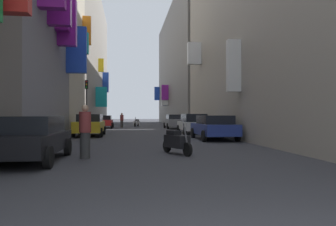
# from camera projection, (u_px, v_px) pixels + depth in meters

# --- Properties ---
(ground_plane) EXTENTS (140.00, 140.00, 0.00)m
(ground_plane) POSITION_uv_depth(u_px,v_px,m) (138.00, 129.00, 31.96)
(ground_plane) COLOR #38383D
(building_left_mid_b) EXTENTS (7.05, 7.81, 19.14)m
(building_left_mid_b) POSITION_uv_depth(u_px,v_px,m) (39.00, 11.00, 25.17)
(building_left_mid_b) COLOR #BCB29E
(building_left_mid_b) RESTS_ON ground
(building_left_mid_c) EXTENTS (7.37, 31.96, 18.67)m
(building_left_mid_c) POSITION_uv_depth(u_px,v_px,m) (78.00, 58.00, 44.91)
(building_left_mid_c) COLOR gray
(building_left_mid_c) RESTS_ON ground
(building_right_mid_b) EXTENTS (7.01, 30.08, 16.99)m
(building_right_mid_b) POSITION_uv_depth(u_px,v_px,m) (189.00, 67.00, 47.85)
(building_right_mid_b) COLOR slate
(building_right_mid_b) RESTS_ON ground
(parked_car_red) EXTENTS (1.93, 4.21, 1.34)m
(parked_car_red) POSITION_uv_depth(u_px,v_px,m) (104.00, 121.00, 33.99)
(parked_car_red) COLOR #B21E1E
(parked_car_red) RESTS_ON ground
(parked_car_blue) EXTENTS (2.01, 4.33, 1.38)m
(parked_car_blue) POSITION_uv_depth(u_px,v_px,m) (214.00, 127.00, 18.28)
(parked_car_blue) COLOR navy
(parked_car_blue) RESTS_ON ground
(parked_car_black) EXTENTS (1.90, 4.21, 1.38)m
(parked_car_black) POSITION_uv_depth(u_px,v_px,m) (31.00, 137.00, 9.82)
(parked_car_black) COLOR black
(parked_car_black) RESTS_ON ground
(parked_car_white) EXTENTS (1.93, 4.35, 1.48)m
(parked_car_white) POSITION_uv_depth(u_px,v_px,m) (193.00, 123.00, 24.17)
(parked_car_white) COLOR white
(parked_car_white) RESTS_ON ground
(parked_car_grey) EXTENTS (1.92, 4.08, 1.44)m
(parked_car_grey) POSITION_uv_depth(u_px,v_px,m) (175.00, 121.00, 32.43)
(parked_car_grey) COLOR slate
(parked_car_grey) RESTS_ON ground
(parked_car_yellow) EXTENTS (1.88, 4.40, 1.45)m
(parked_car_yellow) POSITION_uv_depth(u_px,v_px,m) (90.00, 124.00, 21.45)
(parked_car_yellow) COLOR gold
(parked_car_yellow) RESTS_ON ground
(scooter_white) EXTENTS (0.74, 1.76, 1.13)m
(scooter_white) POSITION_uv_depth(u_px,v_px,m) (137.00, 123.00, 38.55)
(scooter_white) COLOR silver
(scooter_white) RESTS_ON ground
(scooter_orange) EXTENTS (0.59, 1.86, 1.13)m
(scooter_orange) POSITION_uv_depth(u_px,v_px,m) (168.00, 123.00, 38.61)
(scooter_orange) COLOR orange
(scooter_orange) RESTS_ON ground
(scooter_black) EXTENTS (0.84, 1.83, 1.13)m
(scooter_black) POSITION_uv_depth(u_px,v_px,m) (176.00, 141.00, 11.58)
(scooter_black) COLOR black
(scooter_black) RESTS_ON ground
(pedestrian_crossing) EXTENTS (0.49, 0.49, 1.62)m
(pedestrian_crossing) POSITION_uv_depth(u_px,v_px,m) (83.00, 126.00, 17.01)
(pedestrian_crossing) COLOR #3F3F3F
(pedestrian_crossing) RESTS_ON ground
(pedestrian_near_left) EXTENTS (0.53, 0.53, 1.61)m
(pedestrian_near_left) POSITION_uv_depth(u_px,v_px,m) (122.00, 120.00, 35.32)
(pedestrian_near_left) COLOR #3C3C3C
(pedestrian_near_left) RESTS_ON ground
(pedestrian_near_right) EXTENTS (0.53, 0.53, 1.76)m
(pedestrian_near_right) POSITION_uv_depth(u_px,v_px,m) (85.00, 132.00, 10.42)
(pedestrian_near_right) COLOR #363636
(pedestrian_near_right) RESTS_ON ground
(traffic_light_near_corner) EXTENTS (0.26, 0.34, 4.40)m
(traffic_light_near_corner) POSITION_uv_depth(u_px,v_px,m) (87.00, 97.00, 27.61)
(traffic_light_near_corner) COLOR #2D2D2D
(traffic_light_near_corner) RESTS_ON ground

